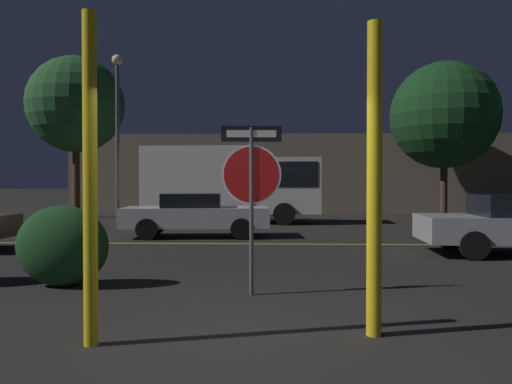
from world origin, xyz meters
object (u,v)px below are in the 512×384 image
Objects in this scene: yellow_pole_right at (374,179)px; street_lamp at (117,117)px; yellow_pole_left at (90,179)px; tree_2 at (76,105)px; stop_sign at (251,176)px; passing_car_2 at (196,214)px; hedge_bush_1 at (62,246)px; tree_0 at (444,115)px; delivery_truck at (234,182)px.

street_lamp is (-7.38, 14.67, 2.62)m from yellow_pole_right.
tree_2 is (-7.25, 17.49, 3.49)m from yellow_pole_left.
yellow_pole_right is at bearing -57.90° from stop_sign.
stop_sign is at bearing 57.03° from yellow_pole_left.
street_lamp is at bearing -147.92° from passing_car_2.
yellow_pole_left is at bearing -61.65° from hedge_bush_1.
street_lamp is at bearing -41.92° from tree_2.
hedge_bush_1 is at bearing -12.13° from passing_car_2.
yellow_pole_left is 2.84m from yellow_pole_right.
hedge_bush_1 is 19.73m from tree_0.
yellow_pole_left reaches higher than delivery_truck.
yellow_pole_right is at bearing -63.29° from street_lamp.
tree_2 is (-6.69, 7.74, 4.45)m from passing_car_2.
tree_2 is (-8.70, 15.26, 3.43)m from stop_sign.
stop_sign reaches higher than passing_car_2.
passing_car_2 is 5.34m from delivery_truck.
delivery_truck is at bearing -158.94° from tree_0.
hedge_bush_1 is at bearing -68.62° from tree_2.
tree_0 reaches higher than yellow_pole_right.
tree_2 reaches higher than passing_car_2.
yellow_pole_left is 9.81m from passing_car_2.
yellow_pole_right is at bearing -28.06° from hedge_bush_1.
passing_car_2 is 0.60× the size of tree_2.
street_lamp is at bearing 106.87° from yellow_pole_left.
tree_2 is (-7.40, 2.55, 3.47)m from delivery_truck.
tree_2 is at bearing 112.51° from yellow_pole_left.
yellow_pole_left is 1.00× the size of yellow_pole_right.
yellow_pole_left is 0.73× the size of passing_car_2.
passing_car_2 is at bearing 100.26° from stop_sign.
tree_0 is at bearing 3.65° from tree_2.
tree_2 reaches higher than stop_sign.
yellow_pole_left reaches higher than passing_car_2.
passing_car_2 is (-0.56, 9.75, -0.96)m from yellow_pole_left.
yellow_pole_left is at bearing -67.49° from tree_2.
yellow_pole_right is 0.45× the size of tree_0.
tree_2 reaches higher than street_lamp.
tree_0 is (9.54, 18.56, 3.07)m from yellow_pole_left.
stop_sign reaches higher than hedge_bush_1.
delivery_truck is (-2.66, 14.52, 0.02)m from yellow_pole_right.
tree_2 reaches higher than hedge_bush_1.
hedge_bush_1 is (-4.26, 2.27, -1.00)m from yellow_pole_right.
yellow_pole_right is at bearing 14.94° from passing_car_2.
street_lamp is at bearing 104.14° from hedge_bush_1.
tree_2 is (-10.05, 17.07, 3.49)m from yellow_pole_right.
hedge_bush_1 is at bearing 151.94° from yellow_pole_right.
street_lamp is at bearing -166.20° from tree_0.
tree_0 is (8.09, 16.33, 3.01)m from stop_sign.
street_lamp is at bearing -89.55° from delivery_truck.
stop_sign is 7.84m from passing_car_2.
hedge_bush_1 is at bearing 166.34° from stop_sign.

